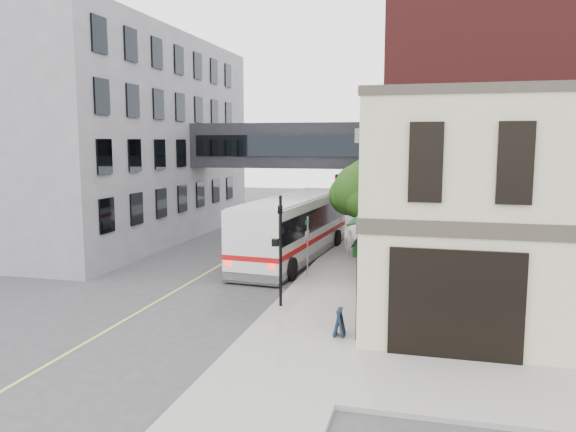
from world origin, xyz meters
The scene contains 17 objects.
ground centered at (0.00, 0.00, 0.00)m, with size 120.00×120.00×0.00m, color #38383A.
sidewalk_main centered at (2.00, 14.00, 0.07)m, with size 4.00×60.00×0.15m, color gray.
corner_building centered at (8.97, 2.00, 4.21)m, with size 10.19×8.12×8.45m.
brick_building centered at (9.98, 15.00, 6.99)m, with size 13.76×18.00×14.00m.
opposite_building centered at (-17.00, 16.00, 7.00)m, with size 14.00×24.00×14.00m, color slate.
skyway_bridge centered at (-3.00, 18.00, 6.50)m, with size 14.00×3.18×3.00m.
traffic_signal_near centered at (0.37, 2.00, 2.98)m, with size 0.44×0.22×4.60m.
traffic_signal_far centered at (0.26, 17.00, 3.34)m, with size 0.53×0.28×4.50m.
street_sign_pole centered at (0.39, 7.00, 1.93)m, with size 0.08×0.75×3.00m.
street_tree centered at (2.19, 13.22, 3.91)m, with size 3.80×3.20×5.60m.
lane_marking centered at (-5.00, 10.00, 0.01)m, with size 0.12×40.00×0.01m, color #D8CC4C.
bus centered at (-1.42, 11.67, 1.99)m, with size 4.02×13.39×3.55m.
pedestrian_a centered at (1.67, 12.41, 0.94)m, with size 0.58×0.38×1.59m, color silver.
pedestrian_b centered at (2.63, 13.98, 1.08)m, with size 0.91×0.71×1.86m, color pink.
pedestrian_c centered at (2.41, 12.14, 1.05)m, with size 1.16×0.67×1.80m, color #222129.
newspaper_box centered at (2.15, 12.54, 0.63)m, with size 0.48×0.42×0.95m, color #135517.
sandwich_board centered at (3.28, -0.91, 0.63)m, with size 0.34×0.53×0.95m, color black.
Camera 1 is at (6.21, -19.32, 6.76)m, focal length 35.00 mm.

